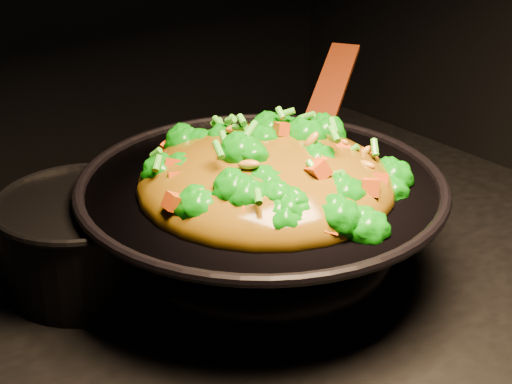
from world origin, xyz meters
TOP-DOWN VIEW (x-y plane):
  - wok at (0.11, 0.11)m, footprint 0.52×0.52m
  - stir_fry at (0.11, 0.09)m, footprint 0.37×0.37m
  - spatula at (0.26, 0.16)m, footprint 0.23×0.16m
  - back_pot at (-0.06, 0.22)m, footprint 0.24×0.24m

SIDE VIEW (x-z plane):
  - back_pot at x=-0.06m, z-range 0.90..1.01m
  - wok at x=0.11m, z-range 0.90..1.02m
  - spatula at x=0.26m, z-range 1.01..1.11m
  - stir_fry at x=0.11m, z-range 1.02..1.12m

